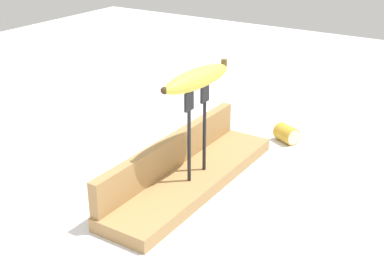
% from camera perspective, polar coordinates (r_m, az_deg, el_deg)
% --- Properties ---
extents(ground_plane, '(3.00, 3.00, 0.00)m').
position_cam_1_polar(ground_plane, '(1.08, -0.00, -6.23)').
color(ground_plane, silver).
extents(wooden_board, '(0.48, 0.12, 0.03)m').
position_cam_1_polar(wooden_board, '(1.07, -0.00, -5.60)').
color(wooden_board, '#A87F4C').
rests_on(wooden_board, ground).
extents(board_backstop, '(0.47, 0.02, 0.07)m').
position_cam_1_polar(board_backstop, '(1.07, -2.29, -2.64)').
color(board_backstop, '#A87F4C').
rests_on(board_backstop, wooden_board).
extents(fork_stand_center, '(0.08, 0.01, 0.18)m').
position_cam_1_polar(fork_stand_center, '(1.01, 0.55, 0.39)').
color(fork_stand_center, black).
rests_on(fork_stand_center, wooden_board).
extents(banana_raised_center, '(0.19, 0.06, 0.04)m').
position_cam_1_polar(banana_raised_center, '(0.98, 0.56, 5.42)').
color(banana_raised_center, '#DBD147').
rests_on(banana_raised_center, fork_stand_center).
extents(banana_chunk_near, '(0.06, 0.06, 0.04)m').
position_cam_1_polar(banana_chunk_near, '(1.62, -0.72, 4.92)').
color(banana_chunk_near, '#DBD147').
rests_on(banana_chunk_near, ground).
extents(banana_chunk_far, '(0.06, 0.07, 0.04)m').
position_cam_1_polar(banana_chunk_far, '(1.28, 10.33, -0.63)').
color(banana_chunk_far, gold).
rests_on(banana_chunk_far, ground).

